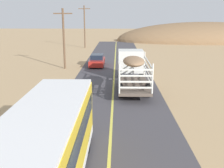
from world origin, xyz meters
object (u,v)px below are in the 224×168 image
(bus, at_px, (44,152))
(power_pole_mid, at_px, (64,37))
(power_pole_far, at_px, (85,25))
(livestock_truck, at_px, (132,65))
(car_far, at_px, (97,61))

(bus, height_order, power_pole_mid, power_pole_mid)
(power_pole_mid, bearing_deg, bus, -81.08)
(power_pole_far, bearing_deg, livestock_truck, -74.94)
(bus, bearing_deg, livestock_truck, 77.12)
(livestock_truck, xyz_separation_m, bus, (-3.89, -17.03, -0.04))
(livestock_truck, relative_size, power_pole_mid, 1.37)
(livestock_truck, bearing_deg, car_far, 113.38)
(bus, height_order, power_pole_far, power_pole_far)
(car_far, distance_m, power_pole_mid, 5.23)
(power_pole_mid, height_order, power_pole_far, power_pole_far)
(bus, bearing_deg, car_far, 90.09)
(livestock_truck, relative_size, power_pole_far, 1.21)
(bus, bearing_deg, power_pole_far, 94.78)
(bus, xyz_separation_m, power_pole_mid, (-3.82, 24.35, 2.08))
(livestock_truck, xyz_separation_m, power_pole_far, (-7.72, 28.68, 2.50))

